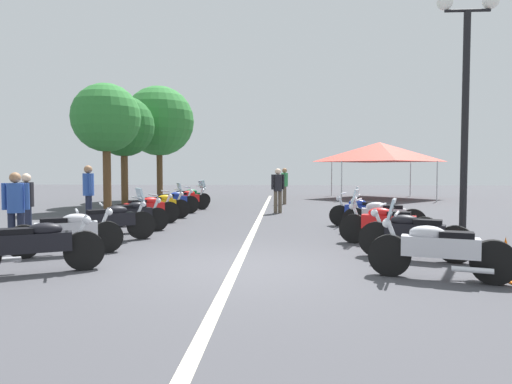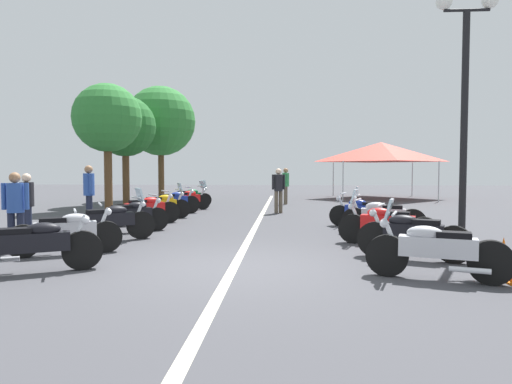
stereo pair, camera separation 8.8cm
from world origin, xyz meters
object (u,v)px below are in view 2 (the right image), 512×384
motorcycle_right_row_1 (412,235)px  bystander_1 (89,190)px  motorcycle_right_row_3 (382,216)px  bystander_2 (15,206)px  event_tent (381,152)px  motorcycle_left_row_4 (146,209)px  bystander_0 (27,201)px  bystander_3 (286,183)px  street_lamp_twin_globe (465,78)px  motorcycle_left_row_7 (187,199)px  roadside_tree_0 (107,119)px  motorcycle_left_row_1 (67,232)px  motorcycle_left_row_6 (174,202)px  motorcycle_right_row_0 (435,249)px  bystander_4 (278,187)px  motorcycle_left_row_8 (189,197)px  motorcycle_left_row_2 (109,221)px  motorcycle_left_row_5 (161,205)px  traffic_cone_0 (503,258)px  motorcycle_right_row_2 (386,224)px  roadside_tree_1 (125,127)px  motorcycle_right_row_4 (363,212)px  motorcycle_left_row_3 (131,215)px  motorcycle_left_row_0 (32,245)px  roadside_tree_2 (161,121)px

motorcycle_right_row_1 → bystander_1: (4.70, 8.20, 0.59)m
motorcycle_right_row_3 → bystander_2: (-2.89, 7.88, 0.46)m
event_tent → motorcycle_left_row_4: bearing=143.1°
bystander_0 → bystander_3: size_ratio=0.91×
street_lamp_twin_globe → bystander_1: bearing=69.3°
motorcycle_left_row_7 → bystander_1: (-4.88, 1.87, 0.59)m
roadside_tree_0 → event_tent: bearing=-57.2°
motorcycle_left_row_1 → bystander_0: bystander_0 is taller
bystander_2 → roadside_tree_0: bearing=-179.6°
motorcycle_left_row_4 → motorcycle_left_row_6: (3.16, -0.05, -0.00)m
motorcycle_right_row_0 → bystander_4: (10.19, 2.52, 0.53)m
motorcycle_left_row_4 → motorcycle_left_row_8: size_ratio=0.98×
motorcycle_left_row_8 → motorcycle_left_row_2: bearing=-121.5°
motorcycle_left_row_2 → motorcycle_left_row_5: size_ratio=1.00×
motorcycle_left_row_5 → motorcycle_right_row_1: size_ratio=0.95×
traffic_cone_0 → bystander_4: bearing=20.4°
roadside_tree_0 → bystander_1: bearing=-164.3°
motorcycle_right_row_2 → bystander_2: 7.75m
motorcycle_left_row_1 → roadside_tree_1: 13.10m
motorcycle_left_row_2 → bystander_3: bystander_3 is taller
motorcycle_left_row_4 → motorcycle_left_row_6: 3.16m
motorcycle_left_row_7 → roadside_tree_0: bearing=143.5°
motorcycle_left_row_5 → motorcycle_right_row_1: motorcycle_left_row_5 is taller
motorcycle_left_row_1 → motorcycle_right_row_4: (4.65, -6.46, -0.01)m
roadside_tree_1 → motorcycle_right_row_1: bearing=-141.4°
motorcycle_left_row_4 → bystander_0: size_ratio=1.17×
motorcycle_left_row_3 → motorcycle_left_row_7: size_ratio=0.98×
motorcycle_left_row_7 → motorcycle_right_row_2: bearing=-89.8°
motorcycle_left_row_5 → street_lamp_twin_globe: street_lamp_twin_globe is taller
bystander_0 → bystander_2: (-1.67, -0.75, 0.03)m
motorcycle_left_row_0 → motorcycle_right_row_2: (3.12, -6.22, 0.01)m
motorcycle_left_row_0 → roadside_tree_0: 11.94m
roadside_tree_2 → motorcycle_left_row_8: bearing=-151.4°
bystander_1 → bystander_3: 10.16m
street_lamp_twin_globe → bystander_0: size_ratio=3.32×
motorcycle_left_row_1 → motorcycle_left_row_7: size_ratio=1.09×
motorcycle_right_row_2 → roadside_tree_0: size_ratio=0.41×
motorcycle_right_row_1 → traffic_cone_0: (-1.20, -1.06, -0.17)m
bystander_1 → roadside_tree_1: 8.21m
motorcycle_right_row_1 → bystander_4: size_ratio=1.14×
motorcycle_left_row_6 → roadside_tree_0: roadside_tree_0 is taller
motorcycle_right_row_2 → motorcycle_right_row_4: (3.10, -0.02, -0.02)m
motorcycle_left_row_2 → motorcycle_right_row_0: (-3.20, -6.28, -0.01)m
motorcycle_left_row_8 → motorcycle_right_row_3: motorcycle_right_row_3 is taller
motorcycle_right_row_4 → roadside_tree_1: (7.62, 9.73, 3.20)m
motorcycle_left_row_0 → motorcycle_left_row_7: motorcycle_left_row_7 is taller
motorcycle_left_row_1 → motorcycle_right_row_0: size_ratio=0.96×
motorcycle_left_row_3 → bystander_2: (-2.84, 1.38, 0.48)m
motorcycle_left_row_7 → motorcycle_right_row_0: size_ratio=0.88×
motorcycle_left_row_2 → roadside_tree_1: size_ratio=0.36×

